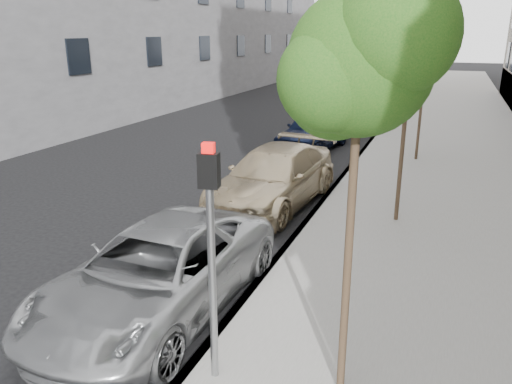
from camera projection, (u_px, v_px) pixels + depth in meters
The scene contains 11 objects.
sidewalk at pixel (451, 121), 26.07m from camera, with size 6.40×72.00×0.14m, color gray.
curb at pixel (390, 117), 27.15m from camera, with size 0.15×72.00×0.14m, color #9E9B93.
tree_near at pixel (363, 63), 5.20m from camera, with size 1.85×1.65×5.00m.
tree_mid at pixel (411, 65), 11.09m from camera, with size 1.57×1.37×4.47m.
tree_far at pixel (427, 55), 16.87m from camera, with size 1.68×1.48×4.46m.
signal_pole at pixel (211, 238), 6.09m from camera, with size 0.27×0.22×3.18m.
minivan at pixel (158, 272), 8.29m from camera, with size 2.39×5.19×1.44m, color #9C9EA0.
suv at pixel (274, 177), 13.47m from camera, with size 2.16×5.32×1.54m, color #CCB891.
sedan_blue at pixel (313, 130), 19.92m from camera, with size 1.78×4.43×1.51m, color #111A38.
sedan_black at pixel (356, 111), 24.34m from camera, with size 1.72×4.94×1.63m, color black.
sedan_rear at pixel (367, 98), 29.57m from camera, with size 2.16×5.32×1.55m, color #AAADB3.
Camera 1 is at (4.12, -3.90, 4.54)m, focal length 35.00 mm.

